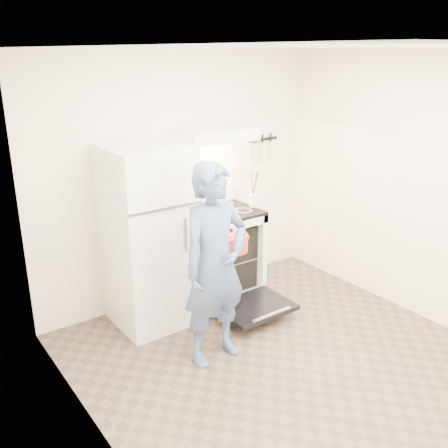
{
  "coord_description": "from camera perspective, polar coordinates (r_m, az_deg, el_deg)",
  "views": [
    {
      "loc": [
        -2.53,
        -2.44,
        2.48
      ],
      "look_at": [
        -0.05,
        1.0,
        1.0
      ],
      "focal_mm": 40.0,
      "sensor_mm": 36.0,
      "label": 1
    }
  ],
  "objects": [
    {
      "name": "person",
      "position": [
        4.02,
        -1.03,
        -4.73
      ],
      "size": [
        0.64,
        0.44,
        1.69
      ],
      "primitive_type": "imported",
      "rotation": [
        0.0,
        0.0,
        0.06
      ],
      "color": "#35456B",
      "rests_on": "floor"
    },
    {
      "name": "tea_kettle",
      "position": [
        4.94,
        -3.8,
        2.69
      ],
      "size": [
        0.21,
        0.17,
        0.25
      ],
      "primitive_type": null,
      "color": "silver",
      "rests_on": "cooktop"
    },
    {
      "name": "stove_body",
      "position": [
        5.2,
        -0.56,
        -3.63
      ],
      "size": [
        0.76,
        0.65,
        0.92
      ],
      "primitive_type": "cube",
      "color": "white",
      "rests_on": "floor"
    },
    {
      "name": "pizza_stone",
      "position": [
        5.15,
        -0.43,
        -3.92
      ],
      "size": [
        0.36,
        0.36,
        0.02
      ],
      "primitive_type": "cylinder",
      "color": "brown",
      "rests_on": "oven_rack"
    },
    {
      "name": "cooktop",
      "position": [
        5.03,
        -0.58,
        1.36
      ],
      "size": [
        0.76,
        0.65,
        0.03
      ],
      "primitive_type": "cube",
      "color": "black",
      "rests_on": "stove_body"
    },
    {
      "name": "range_hood",
      "position": [
        4.91,
        -1.13,
        10.21
      ],
      "size": [
        0.76,
        0.5,
        0.12
      ],
      "primitive_type": "cube",
      "color": "white",
      "rests_on": "back_wall"
    },
    {
      "name": "knife_strip",
      "position": [
        5.62,
        4.47,
        9.64
      ],
      "size": [
        0.4,
        0.02,
        0.03
      ],
      "primitive_type": "cube",
      "color": "black",
      "rests_on": "back_wall"
    },
    {
      "name": "refrigerator",
      "position": [
        4.65,
        -8.58,
        -1.53
      ],
      "size": [
        0.7,
        0.7,
        1.7
      ],
      "primitive_type": "cube",
      "color": "white",
      "rests_on": "floor"
    },
    {
      "name": "back_wall",
      "position": [
        5.09,
        -4.84,
        5.18
      ],
      "size": [
        3.2,
        0.02,
        2.5
      ],
      "primitive_type": "cube",
      "color": "#F0E5CC",
      "rests_on": "ground"
    },
    {
      "name": "floor",
      "position": [
        4.3,
        8.71,
        -16.21
      ],
      "size": [
        3.6,
        3.6,
        0.0
      ],
      "primitive_type": "plane",
      "color": "brown",
      "rests_on": "ground"
    },
    {
      "name": "oven_door",
      "position": [
        4.92,
        3.51,
        -9.41
      ],
      "size": [
        0.7,
        0.54,
        0.04
      ],
      "primitive_type": "cube",
      "color": "black",
      "rests_on": "floor"
    },
    {
      "name": "oven_rack",
      "position": [
        5.21,
        -0.56,
        -3.83
      ],
      "size": [
        0.6,
        0.52,
        0.01
      ],
      "primitive_type": "cube",
      "color": "slate",
      "rests_on": "stove_body"
    },
    {
      "name": "dutch_oven",
      "position": [
        4.42,
        0.79,
        -2.19
      ],
      "size": [
        0.37,
        0.3,
        0.24
      ],
      "primitive_type": null,
      "color": "red",
      "rests_on": "person"
    },
    {
      "name": "utensil_jar",
      "position": [
        5.07,
        3.42,
        2.74
      ],
      "size": [
        0.11,
        0.11,
        0.13
      ],
      "primitive_type": "cylinder",
      "rotation": [
        0.0,
        0.0,
        0.33
      ],
      "color": "silver",
      "rests_on": "cooktop"
    },
    {
      "name": "backsplash",
      "position": [
        5.23,
        -2.39,
        3.33
      ],
      "size": [
        0.76,
        0.07,
        0.2
      ],
      "primitive_type": "cube",
      "color": "white",
      "rests_on": "cooktop"
    }
  ]
}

